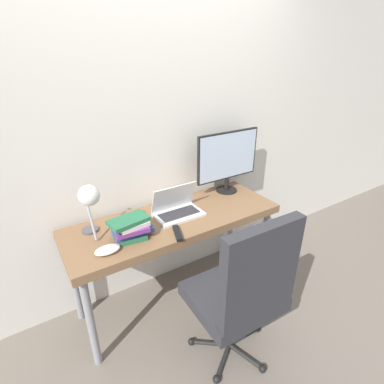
{
  "coord_description": "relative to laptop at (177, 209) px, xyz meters",
  "views": [
    {
      "loc": [
        -0.9,
        -1.37,
        1.87
      ],
      "look_at": [
        0.13,
        0.25,
        0.95
      ],
      "focal_mm": 28.0,
      "sensor_mm": 36.0,
      "label": 1
    }
  ],
  "objects": [
    {
      "name": "ground_plane",
      "position": [
        -0.04,
        -0.3,
        -0.82
      ],
      "size": [
        12.0,
        12.0,
        0.0
      ],
      "primitive_type": "plane",
      "color": "#70665B"
    },
    {
      "name": "wall_back",
      "position": [
        -0.04,
        0.32,
        0.48
      ],
      "size": [
        8.0,
        0.05,
        2.6
      ],
      "color": "silver",
      "rests_on": "ground_plane"
    },
    {
      "name": "desk",
      "position": [
        -0.04,
        -0.03,
        -0.12
      ],
      "size": [
        1.57,
        0.56,
        0.77
      ],
      "color": "brown",
      "rests_on": "ground_plane"
    },
    {
      "name": "laptop",
      "position": [
        0.0,
        0.0,
        0.0
      ],
      "size": [
        0.34,
        0.22,
        0.22
      ],
      "color": "silver",
      "rests_on": "desk"
    },
    {
      "name": "monitor",
      "position": [
        0.56,
        0.13,
        0.25
      ],
      "size": [
        0.58,
        0.18,
        0.51
      ],
      "color": "black",
      "rests_on": "desk"
    },
    {
      "name": "desk_lamp",
      "position": [
        -0.6,
        -0.02,
        0.25
      ],
      "size": [
        0.13,
        0.26,
        0.39
      ],
      "color": "#4C4C51",
      "rests_on": "desk"
    },
    {
      "name": "office_chair",
      "position": [
        0.03,
        -0.71,
        -0.22
      ],
      "size": [
        0.55,
        0.55,
        1.1
      ],
      "color": "black",
      "rests_on": "ground_plane"
    },
    {
      "name": "book_stack",
      "position": [
        -0.4,
        -0.11,
        0.03
      ],
      "size": [
        0.28,
        0.18,
        0.15
      ],
      "color": "#286B47",
      "rests_on": "desk"
    },
    {
      "name": "tv_remote",
      "position": [
        -0.13,
        -0.23,
        -0.04
      ],
      "size": [
        0.09,
        0.18,
        0.02
      ],
      "color": "black",
      "rests_on": "desk"
    },
    {
      "name": "game_controller",
      "position": [
        -0.58,
        -0.18,
        -0.03
      ],
      "size": [
        0.15,
        0.09,
        0.04
      ],
      "color": "white",
      "rests_on": "desk"
    }
  ]
}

